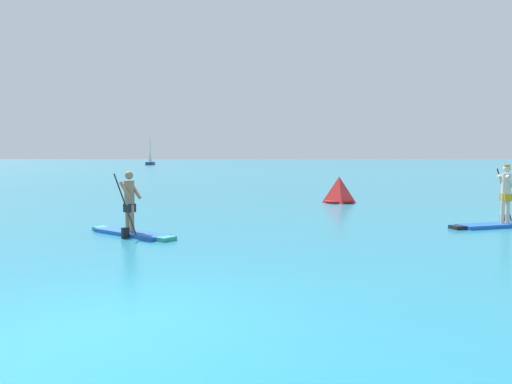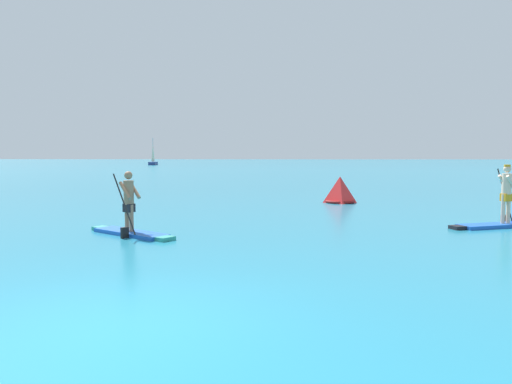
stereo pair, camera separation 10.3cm
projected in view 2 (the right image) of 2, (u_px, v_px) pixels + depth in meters
ground at (112, 325)px, 6.04m from camera, size 440.00×440.00×0.00m
paddleboarder_mid_center at (130, 221)px, 12.81m from camera, size 2.70×2.09×1.70m
paddleboarder_far_right at (504, 214)px, 14.26m from camera, size 3.34×1.58×1.84m
race_marker_buoy at (340, 191)px, 21.43m from camera, size 1.29×1.29×1.15m
sailboat_left_horizon at (153, 162)px, 100.70m from camera, size 2.04×5.04×5.48m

